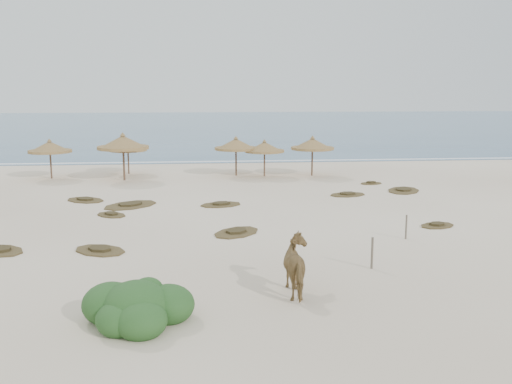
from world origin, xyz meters
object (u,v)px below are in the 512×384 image
palapa_0 (50,148)px  palapa_1 (123,143)px  bush (137,307)px  horse (300,266)px

palapa_0 → palapa_1: palapa_1 is taller
palapa_0 → bush: size_ratio=1.21×
palapa_0 → horse: bearing=-60.9°
palapa_1 → palapa_0: bearing=165.8°
palapa_0 → palapa_1: size_ratio=0.83×
palapa_0 → bush: bearing=-71.4°
palapa_0 → horse: (13.08, -23.50, -1.26)m
palapa_1 → horse: size_ratio=2.15×
horse → bush: 4.93m
horse → palapa_1: bearing=-74.1°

